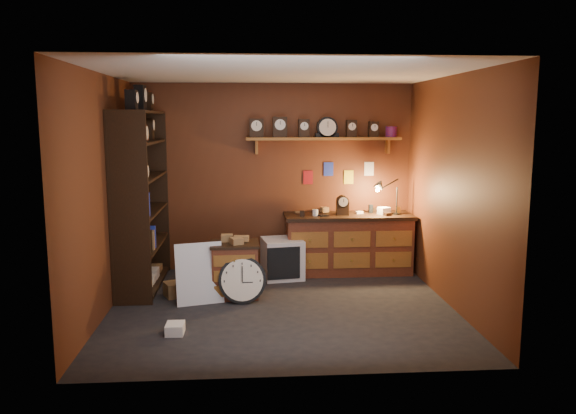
{
  "coord_description": "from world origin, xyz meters",
  "views": [
    {
      "loc": [
        -0.38,
        -6.33,
        2.19
      ],
      "look_at": [
        0.1,
        0.35,
        1.14
      ],
      "focal_mm": 35.0,
      "sensor_mm": 36.0,
      "label": 1
    }
  ],
  "objects_px": {
    "shelving_unit": "(139,193)",
    "big_round_clock": "(242,280)",
    "low_cabinet": "(235,267)",
    "workbench": "(348,240)"
  },
  "relations": [
    {
      "from": "workbench",
      "to": "big_round_clock",
      "type": "relative_size",
      "value": 3.2
    },
    {
      "from": "shelving_unit",
      "to": "low_cabinet",
      "type": "relative_size",
      "value": 3.35
    },
    {
      "from": "shelving_unit",
      "to": "low_cabinet",
      "type": "height_order",
      "value": "shelving_unit"
    },
    {
      "from": "shelving_unit",
      "to": "big_round_clock",
      "type": "bearing_deg",
      "value": -29.9
    },
    {
      "from": "shelving_unit",
      "to": "low_cabinet",
      "type": "bearing_deg",
      "value": -22.2
    },
    {
      "from": "low_cabinet",
      "to": "big_round_clock",
      "type": "relative_size",
      "value": 1.35
    },
    {
      "from": "shelving_unit",
      "to": "workbench",
      "type": "distance_m",
      "value": 2.99
    },
    {
      "from": "workbench",
      "to": "low_cabinet",
      "type": "distance_m",
      "value": 1.89
    },
    {
      "from": "workbench",
      "to": "low_cabinet",
      "type": "height_order",
      "value": "workbench"
    },
    {
      "from": "low_cabinet",
      "to": "workbench",
      "type": "bearing_deg",
      "value": 29.85
    }
  ]
}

